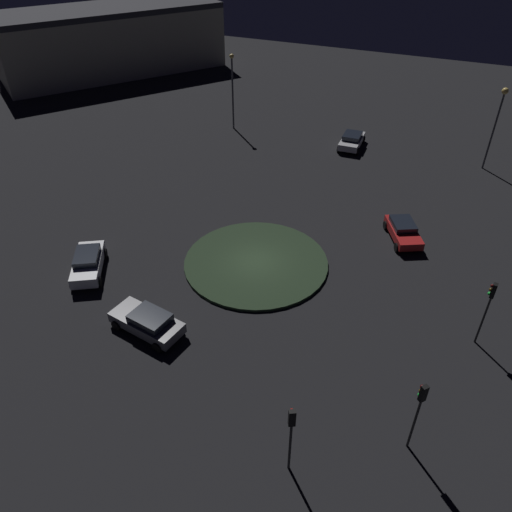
% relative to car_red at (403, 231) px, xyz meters
% --- Properties ---
extents(ground_plane, '(116.62, 116.62, 0.00)m').
position_rel_car_red_xyz_m(ground_plane, '(-7.15, 8.77, -0.71)').
color(ground_plane, black).
extents(roundabout_island, '(9.99, 9.99, 0.22)m').
position_rel_car_red_xyz_m(roundabout_island, '(-7.15, 8.77, -0.61)').
color(roundabout_island, '#263823').
rests_on(roundabout_island, ground_plane).
extents(car_red, '(4.40, 3.42, 1.33)m').
position_rel_car_red_xyz_m(car_red, '(0.00, 0.00, 0.00)').
color(car_red, red).
rests_on(car_red, ground_plane).
extents(car_white, '(4.67, 3.74, 1.51)m').
position_rel_car_red_xyz_m(car_white, '(-12.53, 18.77, 0.10)').
color(car_white, white).
rests_on(car_white, ground_plane).
extents(car_silver, '(4.22, 2.23, 1.41)m').
position_rel_car_red_xyz_m(car_silver, '(14.36, 7.64, 0.04)').
color(car_silver, silver).
rests_on(car_silver, ground_plane).
extents(car_grey, '(2.70, 4.69, 1.44)m').
position_rel_car_red_xyz_m(car_grey, '(-15.69, 11.98, 0.04)').
color(car_grey, slate).
rests_on(car_grey, ground_plane).
extents(traffic_light_south, '(0.32, 0.37, 4.34)m').
position_rel_car_red_xyz_m(traffic_light_south, '(-8.94, -5.76, 2.37)').
color(traffic_light_south, '#2D2D2D').
rests_on(traffic_light_south, ground_plane).
extents(traffic_light_southwest, '(0.38, 0.39, 4.31)m').
position_rel_car_red_xyz_m(traffic_light_southwest, '(-17.24, -3.33, 2.35)').
color(traffic_light_southwest, '#2D2D2D').
rests_on(traffic_light_southwest, ground_plane).
extents(traffic_light_southwest_near, '(0.40, 0.37, 4.15)m').
position_rel_car_red_xyz_m(traffic_light_southwest_near, '(-20.48, 1.40, 2.24)').
color(traffic_light_southwest_near, '#2D2D2D').
rests_on(traffic_light_southwest_near, ground_plane).
extents(streetlamp_southeast, '(0.56, 0.56, 7.48)m').
position_rel_car_red_xyz_m(streetlamp_southeast, '(14.72, -4.80, 4.42)').
color(streetlamp_southeast, '#4C4C51').
rests_on(streetlamp_southeast, ground_plane).
extents(streetlamp_northeast, '(0.46, 0.46, 7.75)m').
position_rel_car_red_xyz_m(streetlamp_northeast, '(14.11, 20.63, 4.08)').
color(streetlamp_northeast, '#4C4C51').
rests_on(streetlamp_northeast, ground_plane).
extents(store_building, '(30.05, 25.58, 8.40)m').
position_rel_car_red_xyz_m(store_building, '(26.02, 44.72, 3.49)').
color(store_building, '#B7B299').
rests_on(store_building, ground_plane).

